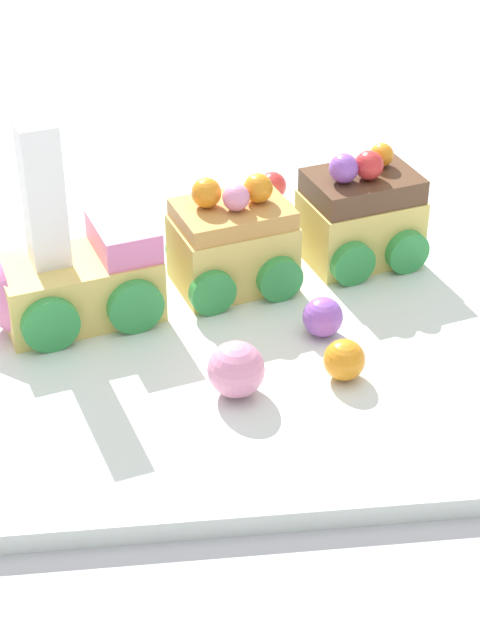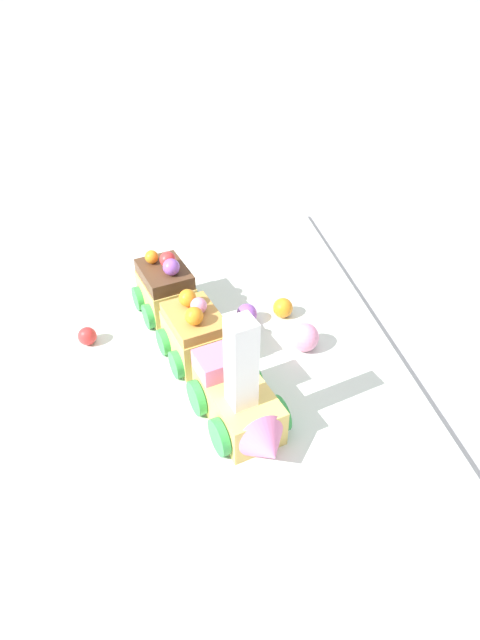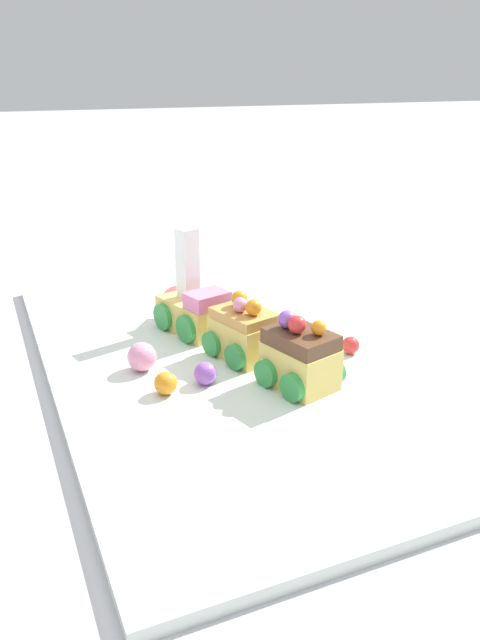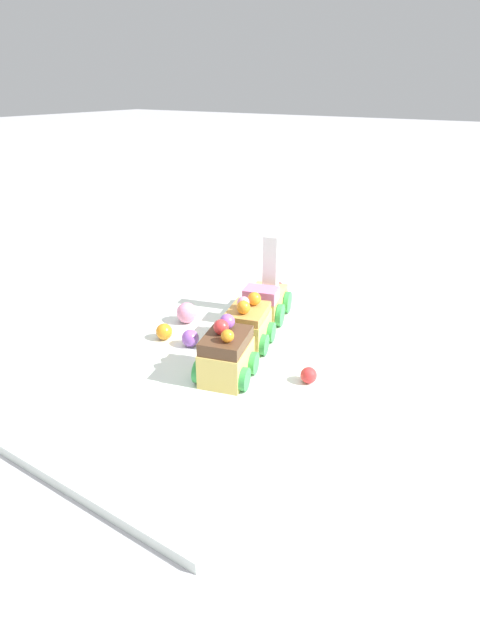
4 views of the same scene
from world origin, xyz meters
name	(u,v)px [view 4 (image 4 of 4)]	position (x,y,z in m)	size (l,w,h in m)	color
ground_plane	(237,342)	(0.00, 0.00, 0.00)	(10.00, 10.00, 0.00)	#B2B2B7
display_board	(237,339)	(0.00, 0.00, 0.01)	(0.66, 0.37, 0.01)	silver
cake_train_locomotive	(267,296)	(0.09, 0.00, 0.04)	(0.12, 0.09, 0.12)	#EACC66
cake_car_caramel	(247,326)	(-0.02, -0.03, 0.04)	(0.08, 0.08, 0.07)	#EACC66
cake_car_chocolate	(226,356)	(-0.10, -0.05, 0.04)	(0.08, 0.08, 0.08)	#EACC66
gumball_orange	(164,332)	(-0.07, 0.08, 0.02)	(0.02, 0.02, 0.02)	orange
gumball_pink	(187,313)	(-0.01, 0.09, 0.03)	(0.03, 0.03, 0.03)	pink
gumball_purple	(190,338)	(-0.06, 0.04, 0.02)	(0.02, 0.02, 0.02)	#9956C6
gumball_red	(309,375)	(-0.06, -0.14, 0.02)	(0.02, 0.02, 0.02)	red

